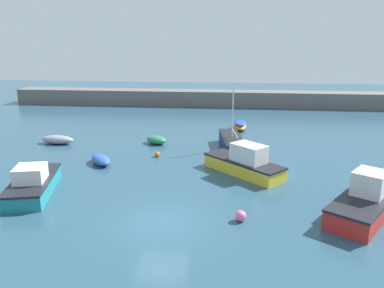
{
  "coord_description": "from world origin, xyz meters",
  "views": [
    {
      "loc": [
        3.13,
        -15.75,
        8.32
      ],
      "look_at": [
        0.31,
        10.86,
        0.83
      ],
      "focal_mm": 35.0,
      "sensor_mm": 36.0,
      "label": 1
    }
  ],
  "objects": [
    {
      "name": "ground_plane",
      "position": [
        0.0,
        0.0,
        -0.1
      ],
      "size": [
        120.0,
        120.0,
        0.2
      ],
      "primitive_type": "cube",
      "color": "#284C60"
    },
    {
      "name": "rowboat_white_midwater",
      "position": [
        -11.07,
        12.75,
        0.35
      ],
      "size": [
        2.85,
        1.32,
        0.7
      ],
      "rotation": [
        0.0,
        0.0,
        3.06
      ],
      "color": "gray",
      "rests_on": "ground_plane"
    },
    {
      "name": "rowboat_with_red_cover",
      "position": [
        4.03,
        19.49,
        0.39
      ],
      "size": [
        1.27,
        2.76,
        0.77
      ],
      "rotation": [
        0.0,
        0.0,
        4.75
      ],
      "color": "orange",
      "rests_on": "ground_plane"
    },
    {
      "name": "cabin_cruiser_white",
      "position": [
        4.1,
        7.11,
        0.73
      ],
      "size": [
        5.26,
        5.13,
        2.02
      ],
      "rotation": [
        0.0,
        0.0,
        2.38
      ],
      "color": "yellow",
      "rests_on": "ground_plane"
    },
    {
      "name": "motorboat_with_cabin",
      "position": [
        -7.72,
        2.65,
        0.61
      ],
      "size": [
        3.18,
        5.56,
        1.7
      ],
      "rotation": [
        0.0,
        0.0,
        1.81
      ],
      "color": "teal",
      "rests_on": "ground_plane"
    },
    {
      "name": "dinghy_near_pier",
      "position": [
        -2.94,
        13.63,
        0.33
      ],
      "size": [
        2.22,
        2.01,
        0.65
      ],
      "rotation": [
        0.0,
        0.0,
        2.58
      ],
      "color": "#287A4C",
      "rests_on": "ground_plane"
    },
    {
      "name": "mooring_buoy_pink",
      "position": [
        3.72,
        0.53,
        0.27
      ],
      "size": [
        0.53,
        0.53,
        0.53
      ],
      "primitive_type": "sphere",
      "color": "#EA668C",
      "rests_on": "ground_plane"
    },
    {
      "name": "motorboat_grey_hull",
      "position": [
        9.78,
        1.81,
        0.72
      ],
      "size": [
        4.87,
        5.75,
        2.18
      ],
      "rotation": [
        0.0,
        0.0,
        4.1
      ],
      "color": "red",
      "rests_on": "ground_plane"
    },
    {
      "name": "mooring_buoy_orange",
      "position": [
        -2.19,
        10.07,
        0.2
      ],
      "size": [
        0.39,
        0.39,
        0.39
      ],
      "primitive_type": "sphere",
      "color": "orange",
      "rests_on": "ground_plane"
    },
    {
      "name": "sailboat_twin_hulled",
      "position": [
        3.26,
        12.68,
        0.52
      ],
      "size": [
        2.22,
        5.58,
        4.93
      ],
      "rotation": [
        0.0,
        0.0,
        1.71
      ],
      "color": "navy",
      "rests_on": "ground_plane"
    },
    {
      "name": "harbor_breakwater",
      "position": [
        0.0,
        32.69,
        0.97
      ],
      "size": [
        50.49,
        2.98,
        1.93
      ],
      "primitive_type": "cube",
      "color": "#66605B",
      "rests_on": "ground_plane"
    },
    {
      "name": "fishing_dinghy_green",
      "position": [
        -5.73,
        8.04,
        0.31
      ],
      "size": [
        2.28,
        2.51,
        0.62
      ],
      "rotation": [
        0.0,
        0.0,
        5.37
      ],
      "color": "#2D56B7",
      "rests_on": "ground_plane"
    }
  ]
}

